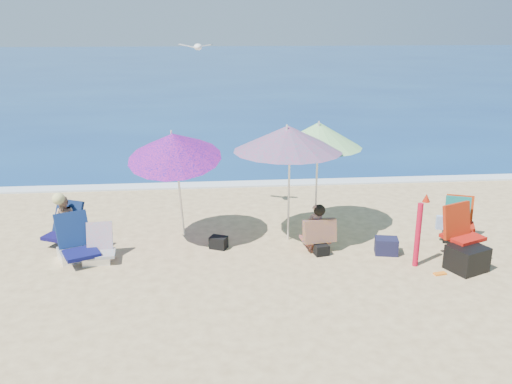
{
  "coord_description": "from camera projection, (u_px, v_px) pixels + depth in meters",
  "views": [
    {
      "loc": [
        -1.14,
        -8.12,
        4.0
      ],
      "look_at": [
        -0.3,
        1.0,
        1.1
      ],
      "focal_mm": 37.98,
      "sensor_mm": 36.0,
      "label": 1
    }
  ],
  "objects": [
    {
      "name": "foam",
      "position": [
        253.0,
        184.0,
        13.85
      ],
      "size": [
        120.0,
        0.5,
        0.04
      ],
      "color": "white",
      "rests_on": "ground"
    },
    {
      "name": "orange_item",
      "position": [
        440.0,
        274.0,
        8.93
      ],
      "size": [
        0.22,
        0.13,
        0.03
      ],
      "color": "orange",
      "rests_on": "ground"
    },
    {
      "name": "bag_navy_b",
      "position": [
        386.0,
        246.0,
        9.7
      ],
      "size": [
        0.45,
        0.37,
        0.3
      ],
      "color": "#171833",
      "rests_on": "ground"
    },
    {
      "name": "umbrella_blue",
      "position": [
        174.0,
        146.0,
        9.57
      ],
      "size": [
        1.93,
        1.99,
        2.3
      ],
      "color": "silver",
      "rests_on": "ground"
    },
    {
      "name": "bag_black_a",
      "position": [
        219.0,
        242.0,
        9.95
      ],
      "size": [
        0.37,
        0.33,
        0.22
      ],
      "color": "black",
      "rests_on": "ground"
    },
    {
      "name": "umbrella_turquoise",
      "position": [
        288.0,
        138.0,
        9.68
      ],
      "size": [
        2.5,
        2.5,
        2.26
      ],
      "color": "silver",
      "rests_on": "ground"
    },
    {
      "name": "chair_rainbow",
      "position": [
        99.0,
        252.0,
        9.41
      ],
      "size": [
        0.58,
        0.6,
        0.63
      ],
      "color": "#E68151",
      "rests_on": "ground"
    },
    {
      "name": "bag_black_b",
      "position": [
        322.0,
        250.0,
        9.65
      ],
      "size": [
        0.27,
        0.21,
        0.19
      ],
      "color": "black",
      "rests_on": "ground"
    },
    {
      "name": "umbrella_striped",
      "position": [
        319.0,
        135.0,
        10.23
      ],
      "size": [
        1.96,
        1.96,
        2.22
      ],
      "color": "silver",
      "rests_on": "ground"
    },
    {
      "name": "camp_chair_left",
      "position": [
        465.0,
        250.0,
        9.1
      ],
      "size": [
        0.81,
        1.07,
        1.04
      ],
      "color": "#A4130B",
      "rests_on": "ground"
    },
    {
      "name": "furled_umbrella",
      "position": [
        419.0,
        228.0,
        9.09
      ],
      "size": [
        0.29,
        0.28,
        1.24
      ],
      "color": "red",
      "rests_on": "ground"
    },
    {
      "name": "chair_navy",
      "position": [
        76.0,
        248.0,
        9.47
      ],
      "size": [
        0.89,
        0.99,
        0.8
      ],
      "color": "#0C0F48",
      "rests_on": "ground"
    },
    {
      "name": "ground",
      "position": [
        279.0,
        272.0,
        9.01
      ],
      "size": [
        120.0,
        120.0,
        0.0
      ],
      "color": "#D8BC84",
      "rests_on": "ground"
    },
    {
      "name": "camp_chair_right",
      "position": [
        457.0,
        225.0,
        10.2
      ],
      "size": [
        0.76,
        0.73,
        0.91
      ],
      "color": "#A41A0B",
      "rests_on": "ground"
    },
    {
      "name": "person_left",
      "position": [
        65.0,
        220.0,
        10.05
      ],
      "size": [
        0.78,
        0.83,
        1.02
      ],
      "color": "tan",
      "rests_on": "ground"
    },
    {
      "name": "seagull",
      "position": [
        198.0,
        47.0,
        10.35
      ],
      "size": [
        0.66,
        0.41,
        0.13
      ],
      "color": "white"
    },
    {
      "name": "person_center",
      "position": [
        317.0,
        228.0,
        9.78
      ],
      "size": [
        0.62,
        0.57,
        0.87
      ],
      "color": "tan",
      "rests_on": "ground"
    },
    {
      "name": "sea",
      "position": [
        217.0,
        65.0,
        51.75
      ],
      "size": [
        120.0,
        80.0,
        0.12
      ],
      "color": "navy",
      "rests_on": "ground"
    }
  ]
}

